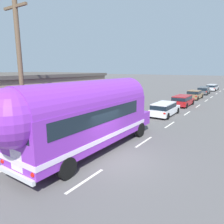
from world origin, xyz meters
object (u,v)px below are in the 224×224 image
Objects in this scene: painted_bus at (85,114)px; utility_pole at (21,75)px; car_lead at (164,108)px; car_second at (182,100)px; car_fourth at (204,90)px; car_third at (194,94)px; car_fifth at (212,87)px.

utility_pole is at bearing -140.49° from painted_bus.
car_second is at bearing 90.50° from car_lead.
car_fourth is (-0.31, 21.88, 0.01)m from car_lead.
painted_bus is 18.81m from car_second.
car_fifth is (0.30, 15.33, 0.06)m from car_third.
utility_pole reaches higher than car_fourth.
car_fifth is (0.03, 22.94, 0.00)m from car_second.
car_fourth is 0.97× the size of car_fifth.
painted_bus is 2.54× the size of car_third.
car_third is at bearing -90.16° from car_fourth.
painted_bus is at bearing -90.60° from car_second.
car_second is (-0.06, 6.80, 0.01)m from car_lead.
car_lead and car_second have the same top height.
painted_bus is at bearing -91.23° from car_lead.
car_fourth is (-0.25, 15.08, -0.00)m from car_second.
painted_bus is 2.44× the size of car_lead.
car_fifth is at bearing 87.94° from car_fourth.
car_second is 0.97× the size of car_fourth.
car_lead is (2.73, 13.99, -3.63)m from utility_pole.
car_fourth is (-0.05, 33.83, -1.51)m from painted_bus.
utility_pole is 0.73× the size of painted_bus.
car_lead is at bearing -89.95° from car_fifth.
car_second and car_fifth have the same top height.
painted_bus is 33.86m from car_fourth.
car_fifth is (-0.03, 29.74, 0.01)m from car_lead.
utility_pole is at bearing -93.86° from car_fourth.
painted_bus is 26.40m from car_third.
car_second is 0.94× the size of car_fifth.
car_fifth is at bearing 88.87° from car_third.
car_lead and car_fourth have the same top height.
car_third is (-0.33, 14.41, -0.05)m from car_lead.
painted_bus is at bearing -89.84° from car_third.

